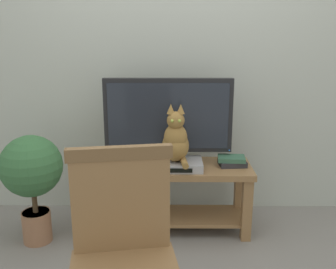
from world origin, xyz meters
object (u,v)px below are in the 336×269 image
cat (176,140)px  potted_plant (32,173)px  book_stack (232,161)px  wooden_chair (123,246)px  tv (168,119)px  tv_stand (168,186)px  media_box (175,164)px

cat → potted_plant: (-1.00, -0.12, -0.20)m
book_stack → potted_plant: (-1.41, -0.20, -0.02)m
wooden_chair → book_stack: (0.66, 1.19, -0.01)m
tv → book_stack: tv is taller
tv → cat: tv is taller
tv_stand → media_box: media_box is taller
tv → book_stack: bearing=-6.2°
tv → media_box: (0.05, -0.11, -0.31)m
potted_plant → tv_stand: bearing=11.4°
tv → potted_plant: tv is taller
wooden_chair → book_stack: 1.36m
tv → cat: bearing=-66.4°
book_stack → potted_plant: potted_plant is taller
tv_stand → media_box: (0.05, -0.05, 0.20)m
tv_stand → media_box: 0.21m
cat → wooden_chair: (-0.24, -1.12, -0.17)m
media_box → wooden_chair: 1.16m
tv → media_box: 0.34m
tv → potted_plant: size_ratio=1.19×
book_stack → potted_plant: 1.43m
tv_stand → tv: (0.00, 0.06, 0.51)m
tv_stand → book_stack: bearing=0.8°
wooden_chair → book_stack: bearing=61.0°
cat → book_stack: bearing=10.1°
cat → tv_stand: bearing=128.8°
tv → potted_plant: 1.03m
tv → cat: 0.19m
tv_stand → book_stack: size_ratio=5.73×
media_box → potted_plant: (-1.00, -0.14, -0.02)m
media_box → book_stack: 0.42m
cat → potted_plant: cat is taller
tv_stand → cat: cat is taller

